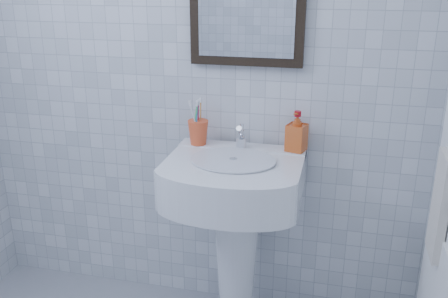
# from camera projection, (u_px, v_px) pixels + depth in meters

# --- Properties ---
(wall_back) EXTENTS (2.20, 0.02, 2.50)m
(wall_back) POSITION_uv_depth(u_px,v_px,m) (192.00, 60.00, 2.28)
(wall_back) COLOR white
(wall_back) RESTS_ON ground
(washbasin) EXTENTS (0.58, 0.42, 0.89)m
(washbasin) POSITION_uv_depth(u_px,v_px,m) (236.00, 215.00, 2.24)
(washbasin) COLOR white
(washbasin) RESTS_ON ground
(faucet) EXTENTS (0.05, 0.10, 0.12)m
(faucet) POSITION_uv_depth(u_px,v_px,m) (241.00, 138.00, 2.23)
(faucet) COLOR silver
(faucet) RESTS_ON washbasin
(toothbrush_cup) EXTENTS (0.10, 0.10, 0.11)m
(toothbrush_cup) POSITION_uv_depth(u_px,v_px,m) (198.00, 132.00, 2.28)
(toothbrush_cup) COLOR #EE5329
(toothbrush_cup) RESTS_ON washbasin
(soap_dispenser) EXTENTS (0.10, 0.10, 0.18)m
(soap_dispenser) POSITION_uv_depth(u_px,v_px,m) (297.00, 131.00, 2.18)
(soap_dispenser) COLOR red
(soap_dispenser) RESTS_ON washbasin
(hand_towel) EXTENTS (0.03, 0.16, 0.38)m
(hand_towel) POSITION_uv_depth(u_px,v_px,m) (440.00, 206.00, 1.72)
(hand_towel) COLOR beige
(hand_towel) RESTS_ON towel_ring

